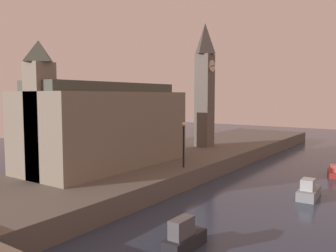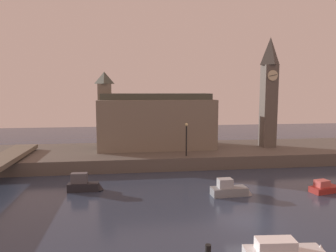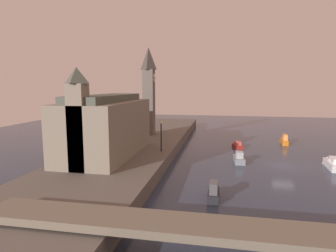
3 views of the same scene
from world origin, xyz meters
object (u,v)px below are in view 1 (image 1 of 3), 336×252
Objects in this scene: clock_tower at (205,83)px; boat_barge_dark at (186,237)px; parliament_hall at (105,126)px; boat_dinghy_red at (336,172)px; boat_cruiser_grey at (310,191)px; streetlamp at (184,139)px.

boat_barge_dark is at bearing -153.07° from clock_tower.
parliament_hall is 22.21m from boat_dinghy_red.
clock_tower is at bearing 55.48° from boat_cruiser_grey.
parliament_hall is at bearing 174.88° from clock_tower.
parliament_hall is 17.48m from boat_cruiser_grey.
clock_tower reaches higher than boat_dinghy_red.
streetlamp is at bearing 102.44° from boat_cruiser_grey.
boat_barge_dark is (-23.04, -11.70, -8.53)m from clock_tower.
boat_barge_dark reaches higher than boat_dinghy_red.
streetlamp is 13.29m from boat_barge_dark.
boat_cruiser_grey is (-10.05, -14.61, -8.63)m from clock_tower.
boat_dinghy_red is at bearing -42.53° from streetlamp.
boat_cruiser_grey is (5.41, -16.00, -4.53)m from parliament_hall.
clock_tower is 14.11m from streetlamp.
parliament_hall is 4.40× the size of boat_dinghy_red.
clock_tower is 4.58× the size of boat_barge_dark.
streetlamp is 15.50m from boat_dinghy_red.
streetlamp is 10.68m from boat_cruiser_grey.
clock_tower is at bearing 26.93° from boat_barge_dark.
parliament_hall is at bearing 117.85° from streetlamp.
parliament_hall is (-15.46, 1.38, -4.10)m from clock_tower.
boat_cruiser_grey is 13.32m from boat_barge_dark.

